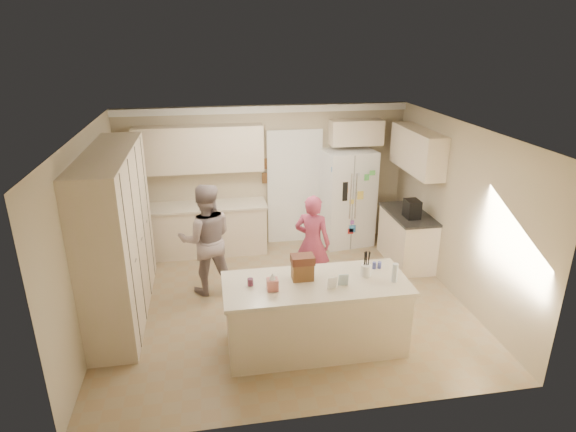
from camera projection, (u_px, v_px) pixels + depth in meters
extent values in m
cube|color=#917E5D|center=(285.00, 303.00, 7.20)|extent=(5.20, 4.60, 0.02)
cube|color=white|center=(285.00, 129.00, 6.26)|extent=(5.20, 4.60, 0.02)
cube|color=#BCAC8C|center=(265.00, 176.00, 8.86)|extent=(5.20, 0.02, 2.60)
cube|color=#BCAC8C|center=(324.00, 309.00, 4.60)|extent=(5.20, 0.02, 2.60)
cube|color=#BCAC8C|center=(90.00, 234.00, 6.32)|extent=(0.02, 4.60, 2.60)
cube|color=#BCAC8C|center=(458.00, 211.00, 7.14)|extent=(0.02, 4.60, 2.60)
cube|color=white|center=(264.00, 109.00, 8.37)|extent=(5.20, 0.08, 0.12)
cube|color=beige|center=(118.00, 235.00, 6.60)|extent=(0.60, 2.60, 2.35)
cube|color=beige|center=(205.00, 230.00, 8.70)|extent=(2.20, 0.60, 0.88)
cube|color=beige|center=(203.00, 206.00, 8.53)|extent=(2.24, 0.63, 0.04)
cube|color=beige|center=(199.00, 149.00, 8.29)|extent=(2.20, 0.35, 0.80)
cube|color=black|center=(294.00, 188.00, 9.01)|extent=(0.90, 0.06, 2.10)
cube|color=white|center=(295.00, 189.00, 8.98)|extent=(1.02, 0.03, 2.22)
cube|color=brown|center=(266.00, 164.00, 8.74)|extent=(0.15, 0.02, 0.20)
cube|color=brown|center=(266.00, 178.00, 8.83)|extent=(0.15, 0.02, 0.20)
cube|color=white|center=(347.00, 198.00, 8.96)|extent=(0.98, 0.81, 1.80)
cube|color=gray|center=(353.00, 204.00, 8.63)|extent=(0.02, 0.02, 1.78)
cube|color=black|center=(341.00, 192.00, 8.50)|extent=(0.22, 0.03, 0.35)
cylinder|color=silver|center=(351.00, 197.00, 8.56)|extent=(0.02, 0.02, 0.85)
cylinder|color=silver|center=(356.00, 196.00, 8.57)|extent=(0.02, 0.02, 0.85)
cube|color=beige|center=(356.00, 132.00, 8.66)|extent=(0.95, 0.35, 0.45)
cube|color=beige|center=(407.00, 239.00, 8.32)|extent=(0.60, 1.20, 0.88)
cube|color=#2D2B28|center=(409.00, 214.00, 8.16)|extent=(0.63, 1.24, 0.04)
cube|color=beige|center=(417.00, 150.00, 7.99)|extent=(0.35, 1.50, 0.70)
cube|color=black|center=(412.00, 209.00, 7.90)|extent=(0.22, 0.28, 0.30)
cube|color=beige|center=(315.00, 316.00, 6.06)|extent=(2.20, 0.90, 0.88)
cube|color=beige|center=(316.00, 284.00, 5.89)|extent=(2.28, 0.96, 0.05)
cylinder|color=white|center=(366.00, 270.00, 6.01)|extent=(0.13, 0.13, 0.15)
cube|color=#C26B63|center=(273.00, 284.00, 5.68)|extent=(0.13, 0.13, 0.14)
cone|color=white|center=(272.00, 276.00, 5.64)|extent=(0.08, 0.08, 0.08)
cube|color=brown|center=(302.00, 271.00, 5.91)|extent=(0.26, 0.18, 0.22)
cube|color=#592D1E|center=(303.00, 259.00, 5.86)|extent=(0.28, 0.20, 0.10)
cylinder|color=#59263F|center=(250.00, 282.00, 5.79)|extent=(0.07, 0.07, 0.09)
cube|color=white|center=(332.00, 283.00, 5.70)|extent=(0.12, 0.06, 0.16)
cube|color=silver|center=(343.00, 280.00, 5.76)|extent=(0.12, 0.05, 0.16)
cylinder|color=silver|center=(395.00, 273.00, 5.85)|extent=(0.07, 0.07, 0.24)
cylinder|color=#444B98|center=(374.00, 265.00, 6.20)|extent=(0.05, 0.05, 0.09)
cylinder|color=#444B98|center=(379.00, 265.00, 6.21)|extent=(0.05, 0.05, 0.09)
imported|color=gray|center=(206.00, 239.00, 7.24)|extent=(0.87, 0.69, 1.73)
imported|color=#BC4C78|center=(312.00, 243.00, 7.37)|extent=(0.67, 0.59, 1.53)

